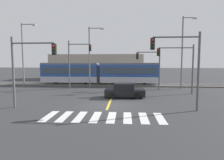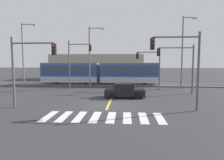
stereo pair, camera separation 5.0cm
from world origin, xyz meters
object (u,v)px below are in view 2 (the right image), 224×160
(street_lamp_west, at_px, (24,51))
(traffic_light_near_left, at_px, (28,62))
(traffic_light_far_left, at_px, (76,58))
(sedan_crossing, at_px, (125,91))
(street_lamp_centre, at_px, (91,53))
(street_lamp_east, at_px, (183,49))
(traffic_light_mid_right, at_px, (180,61))
(light_rail_tram, at_px, (99,72))
(traffic_light_far_right, at_px, (151,63))
(traffic_light_near_right, at_px, (182,59))

(street_lamp_west, bearing_deg, traffic_light_near_left, -60.98)
(traffic_light_near_left, relative_size, street_lamp_west, 0.62)
(traffic_light_far_left, bearing_deg, sedan_crossing, -43.47)
(street_lamp_centre, bearing_deg, street_lamp_east, -1.32)
(street_lamp_west, bearing_deg, traffic_light_mid_right, -12.13)
(street_lamp_east, bearing_deg, street_lamp_centre, 178.68)
(light_rail_tram, distance_m, street_lamp_centre, 4.19)
(light_rail_tram, bearing_deg, street_lamp_west, -163.19)
(light_rail_tram, distance_m, street_lamp_west, 11.65)
(light_rail_tram, height_order, street_lamp_centre, street_lamp_centre)
(traffic_light_far_right, xyz_separation_m, traffic_light_near_right, (0.93, -11.83, 0.40))
(traffic_light_mid_right, relative_size, traffic_light_far_right, 1.05)
(light_rail_tram, bearing_deg, street_lamp_centre, -106.02)
(street_lamp_west, relative_size, street_lamp_east, 0.94)
(traffic_light_far_right, height_order, street_lamp_centre, street_lamp_centre)
(street_lamp_west, height_order, street_lamp_centre, street_lamp_west)
(traffic_light_near_right, height_order, street_lamp_east, street_lamp_east)
(traffic_light_far_right, distance_m, street_lamp_east, 5.00)
(light_rail_tram, height_order, sedan_crossing, light_rail_tram)
(light_rail_tram, xyz_separation_m, street_lamp_centre, (-0.83, -2.88, 2.93))
(traffic_light_near_left, relative_size, traffic_light_near_right, 0.96)
(traffic_light_near_left, height_order, traffic_light_far_right, traffic_light_near_left)
(traffic_light_near_left, relative_size, street_lamp_centre, 0.66)
(traffic_light_far_left, relative_size, street_lamp_centre, 0.76)
(traffic_light_far_left, height_order, traffic_light_far_right, traffic_light_far_left)
(traffic_light_near_left, xyz_separation_m, street_lamp_east, (15.79, 12.88, 1.72))
(traffic_light_near_left, xyz_separation_m, traffic_light_far_left, (0.92, 11.83, 0.52))
(traffic_light_mid_right, xyz_separation_m, traffic_light_far_right, (-2.91, 3.57, -0.26))
(traffic_light_mid_right, bearing_deg, street_lamp_west, 167.87)
(traffic_light_far_right, xyz_separation_m, street_lamp_centre, (-8.53, 1.37, 1.35))
(traffic_light_far_right, relative_size, street_lamp_west, 0.59)
(traffic_light_far_left, bearing_deg, street_lamp_centre, 36.16)
(traffic_light_mid_right, height_order, street_lamp_east, street_lamp_east)
(traffic_light_near_left, distance_m, traffic_light_far_left, 11.88)
(light_rail_tram, xyz_separation_m, traffic_light_far_left, (-2.68, -4.23, 2.29))
(sedan_crossing, relative_size, traffic_light_near_right, 0.70)
(traffic_light_mid_right, bearing_deg, street_lamp_east, 71.25)
(street_lamp_east, bearing_deg, traffic_light_near_left, -140.80)
(traffic_light_mid_right, bearing_deg, traffic_light_near_left, -149.90)
(sedan_crossing, distance_m, traffic_light_far_left, 10.14)
(traffic_light_near_right, bearing_deg, sedan_crossing, 129.79)
(traffic_light_mid_right, xyz_separation_m, traffic_light_near_left, (-14.22, -8.24, -0.07))
(traffic_light_near_left, relative_size, street_lamp_east, 0.58)
(traffic_light_near_left, height_order, traffic_light_far_left, traffic_light_far_left)
(sedan_crossing, relative_size, traffic_light_mid_right, 0.73)
(traffic_light_mid_right, height_order, street_lamp_centre, street_lamp_centre)
(light_rail_tram, distance_m, traffic_light_near_left, 16.55)
(street_lamp_centre, xyz_separation_m, street_lamp_east, (13.02, -0.30, 0.57))
(traffic_light_far_left, distance_m, traffic_light_far_right, 10.40)
(traffic_light_far_left, distance_m, traffic_light_near_right, 16.38)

